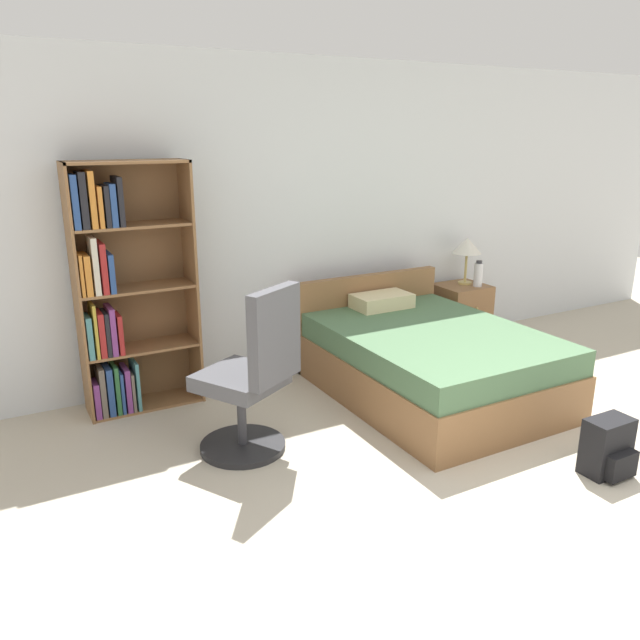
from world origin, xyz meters
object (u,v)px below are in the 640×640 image
(water_bottle, at_px, (478,274))
(table_lamp, at_px, (467,247))
(backpack_black, at_px, (608,448))
(bed, at_px, (426,359))
(bookshelf, at_px, (120,293))
(office_chair, at_px, (253,381))
(nightstand, at_px, (460,314))

(water_bottle, bearing_deg, table_lamp, 106.05)
(table_lamp, xyz_separation_m, backpack_black, (-0.91, -2.37, -0.78))
(bed, bearing_deg, bookshelf, 158.27)
(bed, bearing_deg, water_bottle, 31.90)
(office_chair, height_order, backpack_black, office_chair)
(nightstand, distance_m, table_lamp, 0.66)
(nightstand, distance_m, water_bottle, 0.44)
(bookshelf, xyz_separation_m, water_bottle, (3.30, -0.13, -0.19))
(bookshelf, height_order, water_bottle, bookshelf)
(bed, height_order, table_lamp, table_lamp)
(office_chair, bearing_deg, bookshelf, 117.08)
(bed, distance_m, office_chair, 1.61)
(office_chair, distance_m, water_bottle, 2.91)
(office_chair, bearing_deg, bed, 8.73)
(backpack_black, bearing_deg, table_lamp, 69.01)
(water_bottle, bearing_deg, bookshelf, 177.75)
(nightstand, height_order, table_lamp, table_lamp)
(bed, relative_size, water_bottle, 7.64)
(nightstand, height_order, water_bottle, water_bottle)
(bookshelf, distance_m, bed, 2.38)
(bookshelf, relative_size, bed, 0.96)
(water_bottle, bearing_deg, bed, -148.10)
(bed, relative_size, table_lamp, 4.22)
(backpack_black, bearing_deg, bookshelf, 134.80)
(bookshelf, height_order, table_lamp, bookshelf)
(backpack_black, bearing_deg, bed, 97.94)
(bed, xyz_separation_m, nightstand, (1.07, 0.83, 0.01))
(bed, relative_size, nightstand, 3.24)
(table_lamp, relative_size, backpack_black, 1.26)
(office_chair, relative_size, table_lamp, 2.50)
(office_chair, bearing_deg, nightstand, 22.04)
(backpack_black, bearing_deg, nightstand, 69.94)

